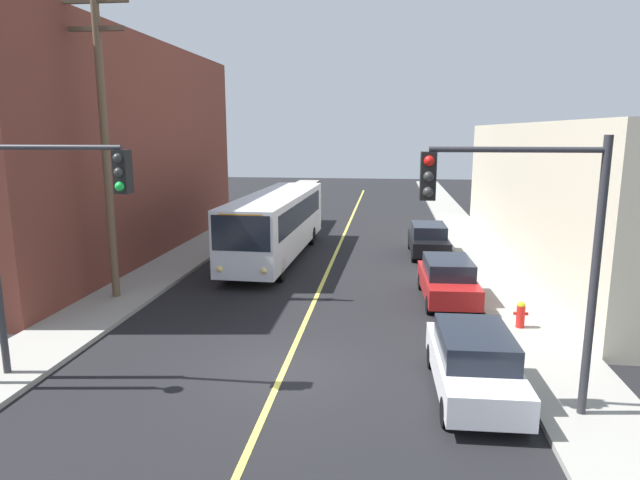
{
  "coord_description": "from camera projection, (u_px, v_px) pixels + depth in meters",
  "views": [
    {
      "loc": [
        2.64,
        -13.25,
        6.22
      ],
      "look_at": [
        0.0,
        7.74,
        2.0
      ],
      "focal_mm": 30.74,
      "sensor_mm": 36.0,
      "label": 1
    }
  ],
  "objects": [
    {
      "name": "traffic_signal_left_corner",
      "position": [
        47.0,
        213.0,
        13.01
      ],
      "size": [
        3.75,
        0.48,
        6.0
      ],
      "color": "#2D2D33",
      "rests_on": "sidewalk_left"
    },
    {
      "name": "ground_plane",
      "position": [
        283.0,
        371.0,
        14.43
      ],
      "size": [
        120.0,
        120.0,
        0.0
      ],
      "primitive_type": "plane",
      "color": "black"
    },
    {
      "name": "utility_pole_near",
      "position": [
        104.0,
        133.0,
        19.34
      ],
      "size": [
        2.4,
        0.28,
        10.99
      ],
      "color": "brown",
      "rests_on": "sidewalk_left"
    },
    {
      "name": "fire_hydrant",
      "position": [
        521.0,
        314.0,
        17.16
      ],
      "size": [
        0.44,
        0.26,
        0.84
      ],
      "color": "red",
      "rests_on": "sidewalk_right"
    },
    {
      "name": "parked_car_red",
      "position": [
        448.0,
        279.0,
        20.2
      ],
      "size": [
        1.97,
        4.47,
        1.62
      ],
      "color": "maroon",
      "rests_on": "ground"
    },
    {
      "name": "traffic_signal_right_corner",
      "position": [
        522.0,
        225.0,
        11.37
      ],
      "size": [
        3.75,
        0.48,
        6.0
      ],
      "color": "#2D2D33",
      "rests_on": "sidewalk_right"
    },
    {
      "name": "lane_stripe_center",
      "position": [
        337.0,
        250.0,
        29.02
      ],
      "size": [
        0.16,
        60.0,
        0.01
      ],
      "primitive_type": "cube",
      "color": "#D8CC4C",
      "rests_on": "ground"
    },
    {
      "name": "sidewalk_right",
      "position": [
        496.0,
        278.0,
        23.26
      ],
      "size": [
        2.5,
        90.0,
        0.15
      ],
      "primitive_type": "cube",
      "color": "gray",
      "rests_on": "ground"
    },
    {
      "name": "city_bus",
      "position": [
        277.0,
        222.0,
        26.95
      ],
      "size": [
        2.91,
        12.22,
        3.2
      ],
      "color": "silver",
      "rests_on": "ground"
    },
    {
      "name": "sidewalk_left",
      "position": [
        169.0,
        268.0,
        25.03
      ],
      "size": [
        2.5,
        90.0,
        0.15
      ],
      "primitive_type": "cube",
      "color": "gray",
      "rests_on": "ground"
    },
    {
      "name": "building_left_brick",
      "position": [
        66.0,
        150.0,
        27.44
      ],
      "size": [
        10.0,
        22.33,
        10.53
      ],
      "color": "brown",
      "rests_on": "ground"
    },
    {
      "name": "parked_car_black",
      "position": [
        428.0,
        239.0,
        27.67
      ],
      "size": [
        1.9,
        4.44,
        1.62
      ],
      "color": "black",
      "rests_on": "ground"
    },
    {
      "name": "parked_car_white",
      "position": [
        474.0,
        362.0,
        12.98
      ],
      "size": [
        1.93,
        4.45,
        1.62
      ],
      "color": "silver",
      "rests_on": "ground"
    }
  ]
}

